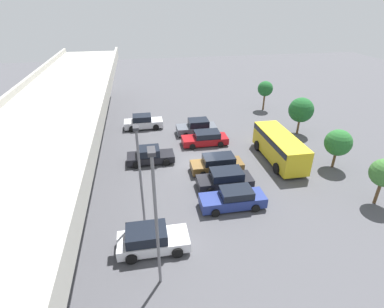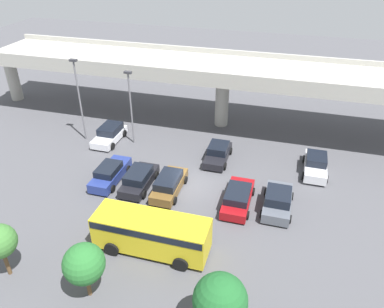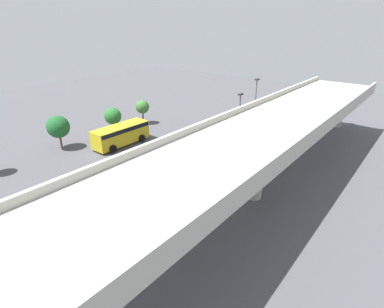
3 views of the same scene
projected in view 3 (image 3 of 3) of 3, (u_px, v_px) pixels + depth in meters
name	position (u px, v px, depth m)	size (l,w,h in m)	color
ground_plane	(161.00, 162.00, 34.28)	(111.72, 111.72, 0.00)	#4C4C51
highway_overpass	(259.00, 136.00, 25.03)	(53.54, 7.99, 7.13)	#ADAAA0
parked_car_0	(245.00, 141.00, 38.04)	(2.20, 4.42, 1.57)	silver
parked_car_1	(191.00, 137.00, 39.42)	(2.00, 4.88, 1.54)	navy
parked_car_2	(176.00, 143.00, 37.59)	(2.13, 4.55, 1.56)	black
parked_car_3	(162.00, 149.00, 35.75)	(2.07, 4.67, 1.54)	brown
parked_car_4	(184.00, 172.00, 30.44)	(2.12, 4.41, 1.52)	black
parked_car_5	(124.00, 165.00, 31.86)	(2.18, 4.83, 1.44)	maroon
parked_car_6	(102.00, 176.00, 29.53)	(2.25, 4.52, 1.68)	#515660
parked_car_7	(118.00, 211.00, 24.11)	(2.09, 4.52, 1.62)	silver
shuttle_bus	(121.00, 133.00, 38.37)	(7.57, 2.73, 2.56)	gold
lamp_post_near_aisle	(255.00, 106.00, 38.39)	(0.70, 0.35, 8.24)	slate
lamp_post_mid_lot	(239.00, 119.00, 34.65)	(0.70, 0.35, 7.35)	slate
tree_front_left	(142.00, 107.00, 45.95)	(2.08, 2.08, 3.74)	brown
tree_front_centre	(113.00, 116.00, 42.10)	(2.38, 2.38, 3.70)	brown
tree_front_right	(58.00, 127.00, 36.74)	(2.75, 2.75, 4.23)	brown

